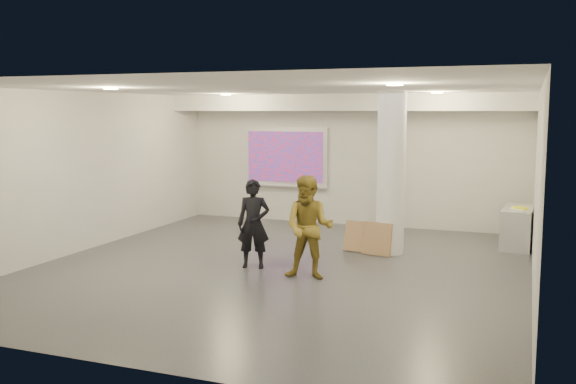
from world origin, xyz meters
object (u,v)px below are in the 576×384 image
at_px(woman, 254,224).
at_px(man, 309,228).
at_px(projection_screen, 285,158).
at_px(credenza, 518,227).
at_px(column, 391,173).

relative_size(woman, man, 0.91).
bearing_deg(projection_screen, man, -65.11).
relative_size(credenza, man, 0.81).
bearing_deg(column, projection_screen, 139.44).
bearing_deg(column, man, -109.67).
xyz_separation_m(projection_screen, woman, (1.17, -4.57, -0.78)).
xyz_separation_m(column, credenza, (2.22, 1.44, -1.11)).
relative_size(credenza, woman, 0.88).
bearing_deg(credenza, column, -143.60).
xyz_separation_m(column, projection_screen, (-3.10, 2.65, 0.03)).
height_order(projection_screen, woman, projection_screen).
bearing_deg(projection_screen, woman, -75.60).
bearing_deg(credenza, projection_screen, 170.62).
xyz_separation_m(projection_screen, man, (2.29, -4.93, -0.71)).
bearing_deg(credenza, man, -125.76).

